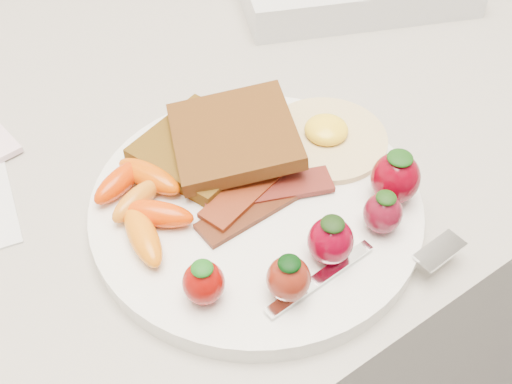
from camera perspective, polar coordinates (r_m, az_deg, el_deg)
counter at (r=0.98m, az=-5.36°, el=-13.97°), size 2.00×0.60×0.90m
plate at (r=0.53m, az=-0.00°, el=-1.40°), size 0.27×0.27×0.02m
toast_lower at (r=0.55m, az=-4.87°, el=3.91°), size 0.12×0.12×0.01m
toast_upper at (r=0.54m, az=-1.97°, el=5.04°), size 0.13×0.13×0.02m
fried_egg at (r=0.57m, az=6.25°, el=4.95°), size 0.14×0.14×0.02m
bacon_strips at (r=0.52m, az=0.32°, el=-0.09°), size 0.12×0.07×0.01m
baby_carrots at (r=0.51m, az=-10.13°, el=-0.86°), size 0.07×0.12×0.02m
strawberries at (r=0.48m, az=7.19°, el=-3.03°), size 0.21×0.06×0.05m
fork at (r=0.48m, az=10.62°, el=-6.42°), size 0.16×0.05×0.00m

